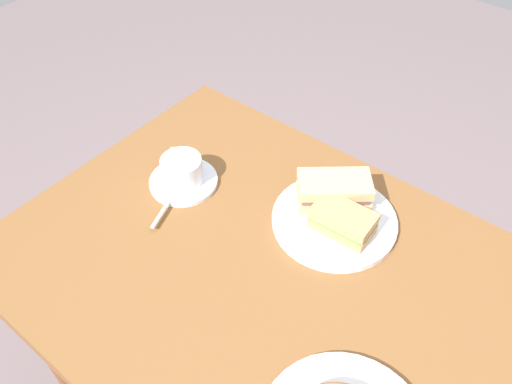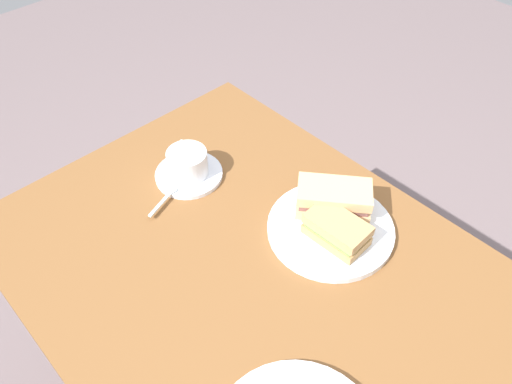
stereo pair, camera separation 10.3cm
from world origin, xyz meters
The scene contains 7 objects.
dining_table centered at (0.00, 0.00, 0.67)m, with size 1.12×0.72×0.76m.
sandwich_plate centered at (0.03, -0.17, 0.77)m, with size 0.25×0.25×0.01m, color white.
sandwich_front centered at (0.01, -0.15, 0.80)m, with size 0.12×0.07×0.05m.
sandwich_back centered at (0.06, -0.20, 0.80)m, with size 0.16×0.15×0.06m.
coffee_saucer centered at (0.35, -0.06, 0.76)m, with size 0.15×0.15×0.01m, color white.
coffee_cup centered at (0.35, -0.06, 0.80)m, with size 0.11×0.09×0.06m.
spoon centered at (0.32, 0.01, 0.77)m, with size 0.04×0.10×0.01m.
Camera 2 is at (-0.33, 0.38, 1.53)m, focal length 35.88 mm.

